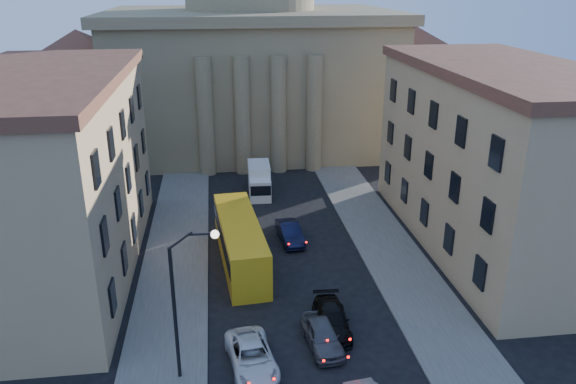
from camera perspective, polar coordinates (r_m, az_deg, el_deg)
name	(u,v)px	position (r m, az deg, el deg)	size (l,w,h in m)	color
sidewalk_left	(173,286)	(41.46, -11.63, -9.32)	(5.00, 60.00, 0.15)	#55534E
sidewalk_right	(402,271)	(43.41, 11.55, -7.85)	(5.00, 60.00, 0.15)	#55534E
church	(251,52)	(73.97, -3.74, 14.03)	(68.02, 28.76, 36.60)	#7A6A4B
building_left	(48,176)	(43.67, -23.20, 1.54)	(11.60, 26.60, 14.70)	tan
building_right	(497,157)	(47.31, 20.47, 3.32)	(11.60, 26.60, 14.70)	tan
street_lamp	(184,294)	(30.11, -10.56, -10.15)	(2.62, 0.44, 8.83)	black
car_left_mid	(252,356)	(32.96, -3.71, -16.31)	(2.42, 5.25, 1.46)	silver
car_right_mid	(331,319)	(35.97, 4.44, -12.79)	(2.04, 5.01, 1.45)	black
car_right_far	(322,335)	(34.48, 3.50, -14.34)	(1.82, 4.52, 1.54)	#4A4A4F
car_right_distant	(290,233)	(46.94, 0.18, -4.15)	(1.64, 4.72, 1.55)	black
city_bus	(240,241)	(43.23, -4.89, -4.94)	(3.79, 12.46, 3.46)	gold
box_truck	(259,181)	(57.00, -2.92, 1.15)	(2.32, 5.52, 2.99)	silver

